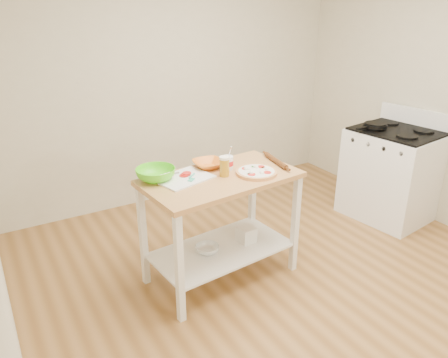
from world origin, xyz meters
name	(u,v)px	position (x,y,z in m)	size (l,w,h in m)	color
room_shell	(316,128)	(0.00, 0.00, 1.35)	(4.04, 4.54, 2.74)	olive
prep_island	(221,206)	(-0.43, 0.54, 0.65)	(1.25, 0.75, 0.90)	tan
gas_stove	(391,174)	(1.65, 0.60, 0.47)	(0.79, 0.89, 1.11)	white
skillet	(375,126)	(1.48, 0.75, 0.97)	(0.37, 0.23, 0.03)	black
pizza	(256,172)	(-0.17, 0.44, 0.92)	(0.32, 0.32, 0.05)	#E6A462
cutting_board	(183,178)	(-0.70, 0.64, 0.91)	(0.46, 0.39, 0.04)	white
spatula	(192,178)	(-0.65, 0.60, 0.92)	(0.11, 0.13, 0.01)	#34B08E
knife	(160,178)	(-0.86, 0.71, 0.92)	(0.27, 0.06, 0.01)	silver
orange_bowl	(208,164)	(-0.42, 0.75, 0.93)	(0.24, 0.24, 0.06)	orange
green_bowl	(156,174)	(-0.88, 0.73, 0.95)	(0.29, 0.29, 0.09)	#55DE1A
beer_pint	(224,166)	(-0.40, 0.53, 0.98)	(0.08, 0.08, 0.16)	#AD7F19
yogurt_tub	(228,163)	(-0.31, 0.64, 0.95)	(0.09, 0.09, 0.19)	white
rolling_pin	(276,161)	(0.10, 0.56, 0.92)	(0.04, 0.04, 0.35)	#593114
shelf_glass_bowl	(207,249)	(-0.55, 0.55, 0.29)	(0.19, 0.19, 0.06)	silver
shelf_bin	(246,234)	(-0.19, 0.53, 0.33)	(0.13, 0.13, 0.13)	white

